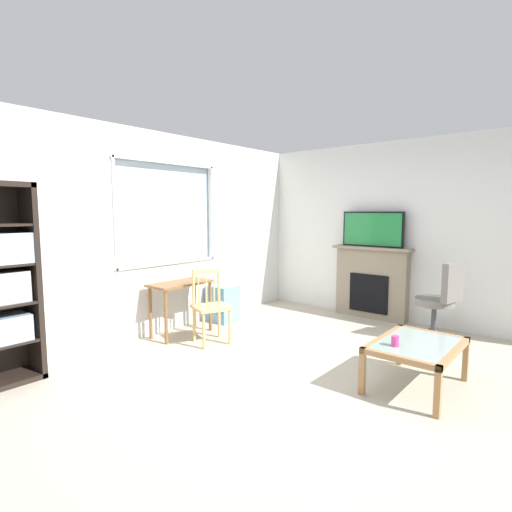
{
  "coord_description": "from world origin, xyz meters",
  "views": [
    {
      "loc": [
        -3.12,
        -1.94,
        1.61
      ],
      "look_at": [
        0.36,
        1.0,
        1.1
      ],
      "focal_mm": 27.83,
      "sensor_mm": 36.0,
      "label": 1
    }
  ],
  "objects_px": {
    "fireplace": "(371,282)",
    "tv": "(373,229)",
    "office_chair": "(441,297)",
    "wooden_chair": "(210,305)",
    "plastic_drawer_unit": "(223,303)",
    "desk_under_window": "(181,292)",
    "coffee_table": "(417,349)",
    "sippy_cup": "(395,341)"
  },
  "relations": [
    {
      "from": "plastic_drawer_unit",
      "to": "coffee_table",
      "type": "bearing_deg",
      "value": -98.74
    },
    {
      "from": "coffee_table",
      "to": "sippy_cup",
      "type": "bearing_deg",
      "value": 151.42
    },
    {
      "from": "desk_under_window",
      "to": "office_chair",
      "type": "distance_m",
      "value": 3.31
    },
    {
      "from": "tv",
      "to": "wooden_chair",
      "type": "bearing_deg",
      "value": 156.46
    },
    {
      "from": "wooden_chair",
      "to": "sippy_cup",
      "type": "bearing_deg",
      "value": -87.22
    },
    {
      "from": "sippy_cup",
      "to": "tv",
      "type": "bearing_deg",
      "value": 28.69
    },
    {
      "from": "coffee_table",
      "to": "desk_under_window",
      "type": "bearing_deg",
      "value": 97.2
    },
    {
      "from": "coffee_table",
      "to": "sippy_cup",
      "type": "relative_size",
      "value": 10.61
    },
    {
      "from": "tv",
      "to": "office_chair",
      "type": "height_order",
      "value": "tv"
    },
    {
      "from": "fireplace",
      "to": "coffee_table",
      "type": "relative_size",
      "value": 1.25
    },
    {
      "from": "fireplace",
      "to": "plastic_drawer_unit",
      "type": "bearing_deg",
      "value": 135.03
    },
    {
      "from": "desk_under_window",
      "to": "sippy_cup",
      "type": "relative_size",
      "value": 9.31
    },
    {
      "from": "wooden_chair",
      "to": "plastic_drawer_unit",
      "type": "height_order",
      "value": "wooden_chair"
    },
    {
      "from": "desk_under_window",
      "to": "office_chair",
      "type": "relative_size",
      "value": 0.84
    },
    {
      "from": "wooden_chair",
      "to": "plastic_drawer_unit",
      "type": "distance_m",
      "value": 0.99
    },
    {
      "from": "sippy_cup",
      "to": "plastic_drawer_unit",
      "type": "bearing_deg",
      "value": 76.6
    },
    {
      "from": "desk_under_window",
      "to": "plastic_drawer_unit",
      "type": "xyz_separation_m",
      "value": [
        0.82,
        0.05,
        -0.3
      ]
    },
    {
      "from": "wooden_chair",
      "to": "fireplace",
      "type": "distance_m",
      "value": 2.6
    },
    {
      "from": "wooden_chair",
      "to": "office_chair",
      "type": "distance_m",
      "value": 2.88
    },
    {
      "from": "fireplace",
      "to": "tv",
      "type": "distance_m",
      "value": 0.81
    },
    {
      "from": "plastic_drawer_unit",
      "to": "coffee_table",
      "type": "xyz_separation_m",
      "value": [
        -0.45,
        -2.95,
        0.1
      ]
    },
    {
      "from": "fireplace",
      "to": "coffee_table",
      "type": "bearing_deg",
      "value": -146.57
    },
    {
      "from": "office_chair",
      "to": "sippy_cup",
      "type": "xyz_separation_m",
      "value": [
        -1.8,
        -0.1,
        -0.08
      ]
    },
    {
      "from": "plastic_drawer_unit",
      "to": "office_chair",
      "type": "height_order",
      "value": "office_chair"
    },
    {
      "from": "tv",
      "to": "coffee_table",
      "type": "relative_size",
      "value": 0.99
    },
    {
      "from": "wooden_chair",
      "to": "office_chair",
      "type": "xyz_separation_m",
      "value": [
        1.91,
        -2.16,
        0.09
      ]
    },
    {
      "from": "plastic_drawer_unit",
      "to": "fireplace",
      "type": "distance_m",
      "value": 2.28
    },
    {
      "from": "office_chair",
      "to": "sippy_cup",
      "type": "distance_m",
      "value": 1.8
    },
    {
      "from": "desk_under_window",
      "to": "office_chair",
      "type": "height_order",
      "value": "office_chair"
    },
    {
      "from": "wooden_chair",
      "to": "fireplace",
      "type": "relative_size",
      "value": 0.75
    },
    {
      "from": "tv",
      "to": "desk_under_window",
      "type": "bearing_deg",
      "value": 147.2
    },
    {
      "from": "fireplace",
      "to": "coffee_table",
      "type": "height_order",
      "value": "fireplace"
    },
    {
      "from": "desk_under_window",
      "to": "coffee_table",
      "type": "relative_size",
      "value": 0.88
    },
    {
      "from": "fireplace",
      "to": "tv",
      "type": "relative_size",
      "value": 1.27
    },
    {
      "from": "wooden_chair",
      "to": "coffee_table",
      "type": "relative_size",
      "value": 0.94
    },
    {
      "from": "desk_under_window",
      "to": "fireplace",
      "type": "distance_m",
      "value": 2.87
    },
    {
      "from": "wooden_chair",
      "to": "sippy_cup",
      "type": "xyz_separation_m",
      "value": [
        0.11,
        -2.26,
        0.01
      ]
    },
    {
      "from": "desk_under_window",
      "to": "fireplace",
      "type": "bearing_deg",
      "value": -32.6
    },
    {
      "from": "office_chair",
      "to": "wooden_chair",
      "type": "bearing_deg",
      "value": 131.44
    },
    {
      "from": "office_chair",
      "to": "plastic_drawer_unit",
      "type": "bearing_deg",
      "value": 112.4
    },
    {
      "from": "office_chair",
      "to": "sippy_cup",
      "type": "relative_size",
      "value": 11.11
    },
    {
      "from": "fireplace",
      "to": "sippy_cup",
      "type": "relative_size",
      "value": 13.29
    }
  ]
}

